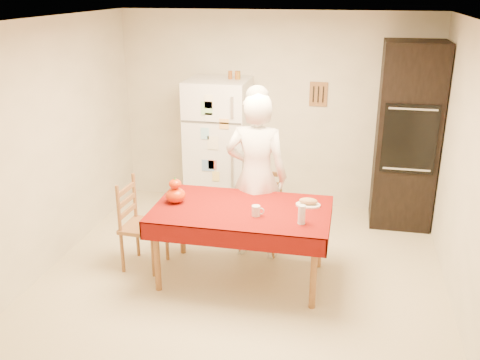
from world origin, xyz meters
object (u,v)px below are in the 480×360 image
(dining_table, at_px, (242,215))
(pumpkin_lower, at_px, (176,195))
(coffee_mug, at_px, (256,211))
(chair_left, at_px, (138,221))
(seated_woman, at_px, (256,177))
(oven_cabinet, at_px, (407,136))
(bread_plate, at_px, (308,205))
(chair_far, at_px, (262,205))
(wine_glass, at_px, (302,214))
(refrigerator, at_px, (219,146))

(dining_table, xyz_separation_m, pumpkin_lower, (-0.67, 0.01, 0.14))
(coffee_mug, bearing_deg, pumpkin_lower, 169.25)
(chair_left, relative_size, seated_woman, 0.53)
(oven_cabinet, relative_size, bread_plate, 9.17)
(pumpkin_lower, relative_size, bread_plate, 0.82)
(coffee_mug, xyz_separation_m, bread_plate, (0.46, 0.34, -0.04))
(oven_cabinet, xyz_separation_m, chair_far, (-1.55, -1.01, -0.59))
(dining_table, distance_m, coffee_mug, 0.25)
(chair_far, distance_m, wine_glass, 1.13)
(wine_glass, bearing_deg, pumpkin_lower, 169.21)
(coffee_mug, relative_size, bread_plate, 0.42)
(chair_far, height_order, chair_left, same)
(chair_left, bearing_deg, chair_far, -56.94)
(refrigerator, xyz_separation_m, bread_plate, (1.27, -1.49, -0.08))
(oven_cabinet, bearing_deg, bread_plate, -123.37)
(oven_cabinet, bearing_deg, chair_far, -146.94)
(coffee_mug, bearing_deg, chair_left, 171.75)
(refrigerator, distance_m, wine_glass, 2.28)
(dining_table, xyz_separation_m, coffee_mug, (0.17, -0.15, 0.12))
(seated_woman, height_order, pumpkin_lower, seated_woman)
(oven_cabinet, bearing_deg, dining_table, -133.40)
(oven_cabinet, height_order, pumpkin_lower, oven_cabinet)
(seated_woman, bearing_deg, refrigerator, -57.66)
(chair_left, bearing_deg, oven_cabinet, -55.11)
(pumpkin_lower, bearing_deg, wine_glass, -10.79)
(coffee_mug, bearing_deg, refrigerator, 114.01)
(bread_plate, bearing_deg, pumpkin_lower, -172.13)
(oven_cabinet, bearing_deg, chair_left, -148.28)
(refrigerator, bearing_deg, wine_glass, -56.88)
(oven_cabinet, relative_size, wine_glass, 12.50)
(chair_far, height_order, wine_glass, chair_far)
(coffee_mug, distance_m, wine_glass, 0.44)
(chair_far, distance_m, bread_plate, 0.80)
(refrigerator, height_order, seated_woman, seated_woman)
(dining_table, distance_m, bread_plate, 0.66)
(dining_table, bearing_deg, pumpkin_lower, 178.87)
(chair_left, height_order, seated_woman, seated_woman)
(dining_table, bearing_deg, seated_woman, 85.27)
(dining_table, xyz_separation_m, chair_left, (-1.10, 0.04, -0.18))
(pumpkin_lower, distance_m, wine_glass, 1.29)
(pumpkin_lower, bearing_deg, chair_far, 43.20)
(dining_table, relative_size, chair_left, 1.79)
(chair_far, height_order, pumpkin_lower, chair_far)
(dining_table, relative_size, chair_far, 1.79)
(wine_glass, bearing_deg, seated_woman, 125.74)
(oven_cabinet, distance_m, coffee_mug, 2.40)
(pumpkin_lower, bearing_deg, oven_cabinet, 36.68)
(oven_cabinet, relative_size, coffee_mug, 22.00)
(coffee_mug, distance_m, pumpkin_lower, 0.85)
(seated_woman, relative_size, coffee_mug, 17.97)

